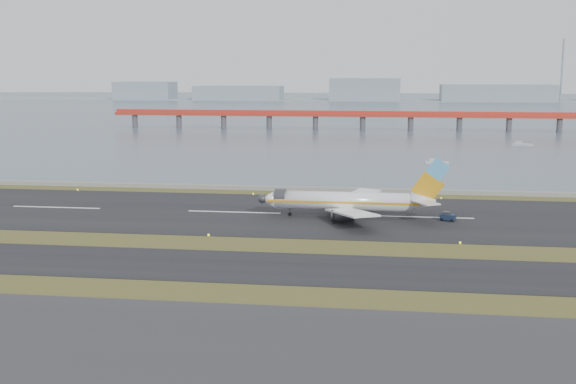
{
  "coord_description": "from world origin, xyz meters",
  "views": [
    {
      "loc": [
        31.67,
        -117.94,
        29.95
      ],
      "look_at": [
        12.69,
        22.0,
        6.08
      ],
      "focal_mm": 45.0,
      "sensor_mm": 36.0,
      "label": 1
    }
  ],
  "objects": [
    {
      "name": "far_shoreline",
      "position": [
        13.62,
        620.0,
        6.07
      ],
      "size": [
        1400.0,
        80.0,
        60.5
      ],
      "color": "#85939D",
      "rests_on": "ground"
    },
    {
      "name": "pushback_tug",
      "position": [
        44.42,
        27.16,
        0.93
      ],
      "size": [
        3.38,
        2.64,
        1.91
      ],
      "rotation": [
        0.0,
        0.0,
        -0.37
      ],
      "color": "#15213A",
      "rests_on": "ground"
    },
    {
      "name": "ground",
      "position": [
        0.0,
        0.0,
        0.0
      ],
      "size": [
        1000.0,
        1000.0,
        0.0
      ],
      "primitive_type": "plane",
      "color": "#3A4719",
      "rests_on": "ground"
    },
    {
      "name": "apron_strip",
      "position": [
        0.0,
        -55.0,
        0.05
      ],
      "size": [
        1000.0,
        50.0,
        0.1
      ],
      "primitive_type": "cube",
      "color": "#2E2E30",
      "rests_on": "ground"
    },
    {
      "name": "workboat_near",
      "position": [
        48.13,
        117.62,
        0.57
      ],
      "size": [
        7.41,
        2.47,
        1.79
      ],
      "rotation": [
        0.0,
        0.0,
        -0.02
      ],
      "color": "#B8B7BC",
      "rests_on": "ground"
    },
    {
      "name": "taxiway_strip",
      "position": [
        0.0,
        -12.0,
        0.05
      ],
      "size": [
        1000.0,
        18.0,
        0.1
      ],
      "primitive_type": "cube",
      "color": "black",
      "rests_on": "ground"
    },
    {
      "name": "runway_strip",
      "position": [
        0.0,
        30.0,
        0.05
      ],
      "size": [
        1000.0,
        45.0,
        0.1
      ],
      "primitive_type": "cube",
      "color": "black",
      "rests_on": "ground"
    },
    {
      "name": "seawall",
      "position": [
        0.0,
        60.0,
        0.5
      ],
      "size": [
        1000.0,
        2.5,
        1.0
      ],
      "primitive_type": "cube",
      "color": "gray",
      "rests_on": "ground"
    },
    {
      "name": "bay_water",
      "position": [
        0.0,
        460.0,
        0.0
      ],
      "size": [
        1400.0,
        800.0,
        1.3
      ],
      "primitive_type": "cube",
      "color": "#4A576A",
      "rests_on": "ground"
    },
    {
      "name": "red_pier",
      "position": [
        20.0,
        250.0,
        7.28
      ],
      "size": [
        260.0,
        5.0,
        10.2
      ],
      "color": "red",
      "rests_on": "ground"
    },
    {
      "name": "workboat_far",
      "position": [
        86.18,
        180.06,
        0.61
      ],
      "size": [
        8.35,
        5.08,
        1.94
      ],
      "rotation": [
        0.0,
        0.0,
        -0.35
      ],
      "color": "#B8B7BC",
      "rests_on": "ground"
    },
    {
      "name": "airliner",
      "position": [
        24.81,
        27.71,
        3.46
      ],
      "size": [
        38.52,
        32.89,
        12.8
      ],
      "color": "white",
      "rests_on": "ground"
    }
  ]
}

